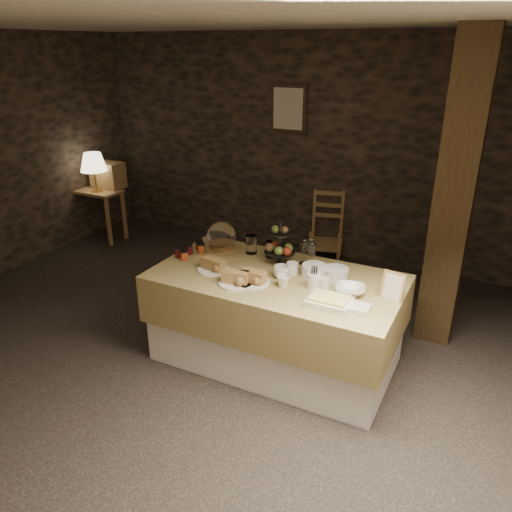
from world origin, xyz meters
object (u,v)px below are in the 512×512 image
at_px(chair, 328,230).
at_px(fruit_stand, 280,247).
at_px(console_table, 98,200).
at_px(timber_column, 454,197).
at_px(wine_rack, 108,175).
at_px(buffet_table, 276,313).
at_px(table_lamp, 93,163).

relative_size(chair, fruit_stand, 1.81).
relative_size(console_table, fruit_stand, 1.87).
height_order(chair, timber_column, timber_column).
relative_size(console_table, wine_rack, 1.61).
relative_size(buffet_table, wine_rack, 4.64).
xyz_separation_m(wine_rack, timber_column, (4.38, -0.66, 0.45)).
distance_m(buffet_table, table_lamp, 3.62).
xyz_separation_m(console_table, chair, (2.96, 0.73, -0.17)).
bearing_deg(chair, wine_rack, 176.20).
bearing_deg(wine_rack, buffet_table, -27.27).
relative_size(wine_rack, chair, 0.64).
relative_size(console_table, timber_column, 0.26).
bearing_deg(table_lamp, chair, 15.02).
xyz_separation_m(table_lamp, timber_column, (4.38, -0.43, 0.24)).
height_order(buffet_table, fruit_stand, fruit_stand).
height_order(console_table, timber_column, timber_column).
bearing_deg(chair, console_table, 179.35).
distance_m(console_table, table_lamp, 0.52).
distance_m(buffet_table, chair, 2.26).
bearing_deg(timber_column, buffet_table, -137.79).
bearing_deg(wine_rack, chair, 10.72).
relative_size(console_table, table_lamp, 1.34).
relative_size(table_lamp, chair, 0.77).
height_order(table_lamp, timber_column, timber_column).
height_order(table_lamp, chair, table_lamp).
bearing_deg(table_lamp, buffet_table, -23.98).
height_order(wine_rack, chair, wine_rack).
distance_m(console_table, chair, 3.05).
bearing_deg(console_table, wine_rack, 74.48).
bearing_deg(wine_rack, table_lamp, -90.00).
xyz_separation_m(buffet_table, fruit_stand, (-0.09, 0.24, 0.47)).
bearing_deg(buffet_table, wine_rack, 152.73).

